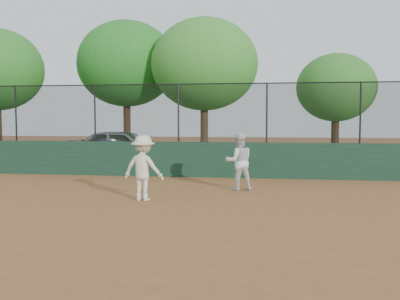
# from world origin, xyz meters

# --- Properties ---
(ground) EXTENTS (80.00, 80.00, 0.00)m
(ground) POSITION_xyz_m (0.00, 0.00, 0.00)
(ground) COLOR brown
(ground) RESTS_ON ground
(back_wall) EXTENTS (26.00, 0.20, 1.20)m
(back_wall) POSITION_xyz_m (0.00, 6.00, 0.60)
(back_wall) COLOR #1B3C28
(back_wall) RESTS_ON ground
(grass_strip) EXTENTS (36.00, 12.00, 0.01)m
(grass_strip) POSITION_xyz_m (0.00, 12.00, 0.00)
(grass_strip) COLOR #39591B
(grass_strip) RESTS_ON ground
(parked_car) EXTENTS (4.67, 2.00, 1.57)m
(parked_car) POSITION_xyz_m (-3.45, 9.03, 0.79)
(parked_car) COLOR #A1A4AA
(parked_car) RESTS_ON ground
(player_second) EXTENTS (0.92, 0.80, 1.61)m
(player_second) POSITION_xyz_m (1.73, 3.41, 0.81)
(player_second) COLOR silver
(player_second) RESTS_ON ground
(player_main) EXTENTS (1.13, 0.81, 2.01)m
(player_main) POSITION_xyz_m (-0.49, 1.46, 0.80)
(player_main) COLOR beige
(player_main) RESTS_ON ground
(fence_assembly) EXTENTS (26.00, 0.06, 2.00)m
(fence_assembly) POSITION_xyz_m (-0.03, 6.00, 2.24)
(fence_assembly) COLOR black
(fence_assembly) RESTS_ON back_wall
(tree_1) EXTENTS (4.92, 4.48, 6.85)m
(tree_1) POSITION_xyz_m (-4.40, 12.52, 4.71)
(tree_1) COLOR #3F2816
(tree_1) RESTS_ON ground
(tree_2) EXTENTS (4.91, 4.46, 6.61)m
(tree_2) POSITION_xyz_m (-0.34, 11.40, 4.48)
(tree_2) COLOR #4E311C
(tree_2) RESTS_ON ground
(tree_3) EXTENTS (3.61, 3.28, 4.99)m
(tree_3) POSITION_xyz_m (5.65, 12.18, 3.41)
(tree_3) COLOR #3C2514
(tree_3) RESTS_ON ground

